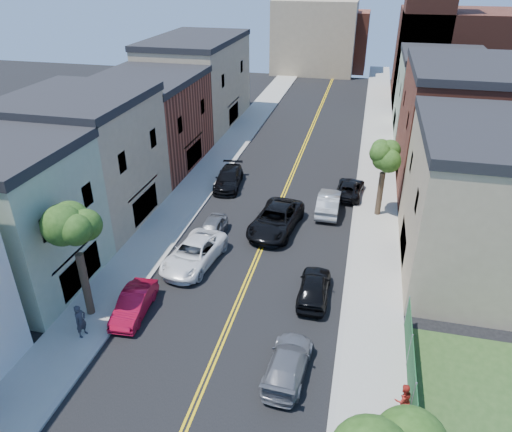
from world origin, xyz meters
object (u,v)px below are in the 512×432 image
Objects in this scene: black_car_right at (314,287)px; black_suv_lane at (276,219)px; black_car_left at (229,178)px; red_sedan at (134,304)px; pedestrian_left at (81,321)px; pedestrian_right at (403,400)px; silver_car_right at (329,202)px; white_pickup at (194,253)px; dark_car_right_far at (350,188)px; grey_car_right at (288,363)px; grey_car_left at (211,230)px.

black_suv_lane reaches higher than black_car_right.
red_sedan is at bearing -97.82° from black_car_left.
pedestrian_left is 16.46m from pedestrian_right.
silver_car_right is at bearing -89.43° from black_car_right.
black_car_right is 0.70× the size of black_suv_lane.
white_pickup reaches higher than dark_car_right_far.
grey_car_right is at bearing -36.88° from pedestrian_right.
dark_car_right_far is (10.59, 0.63, -0.12)m from black_car_left.
pedestrian_right is (14.60, -3.65, 0.30)m from red_sedan.
dark_car_right_far is 2.80× the size of pedestrian_right.
black_suv_lane is (6.00, 11.22, 0.20)m from red_sedan.
grey_car_right is (8.89, -20.27, -0.09)m from black_car_left.
grey_car_right is 20.96m from dark_car_right_far.
white_pickup is 1.25× the size of grey_car_right.
silver_car_right is 19.41m from pedestrian_right.
dark_car_right_far is (1.21, 14.67, -0.11)m from black_car_right.
pedestrian_right is at bearing -63.10° from black_car_left.
silver_car_right is (7.85, 6.14, 0.10)m from grey_car_left.
black_suv_lane reaches higher than silver_car_right.
white_pickup is 15.99m from dark_car_right_far.
dark_car_right_far is 24.54m from pedestrian_left.
black_suv_lane is at bearing -56.41° from black_car_left.
black_car_right is at bearing 89.95° from dark_car_right_far.
black_car_right is 8.32m from black_suv_lane.
pedestrian_left is 1.16× the size of pedestrian_right.
black_car_left is 9.55m from silver_car_right.
white_pickup is 8.37m from black_car_right.
silver_car_right is at bearing -98.61° from pedestrian_right.
black_car_left is at bearing -80.26° from pedestrian_right.
black_car_right is at bearing -91.04° from grey_car_right.
white_pickup is 1.40× the size of grey_car_left.
white_pickup is 1.24× the size of dark_car_right_far.
red_sedan is 0.85× the size of silver_car_right.
red_sedan is 0.90× the size of grey_car_right.
black_suv_lane is at bearing -18.85° from pedestrian_left.
black_car_left is 0.83× the size of black_suv_lane.
black_car_right is (8.09, -5.14, 0.05)m from grey_car_left.
grey_car_left is at bearing -145.00° from black_suv_lane.
pedestrian_left is at bearing -131.02° from red_sedan.
red_sedan is at bearing 57.62° from silver_car_right.
grey_car_right is 2.42× the size of pedestrian_left.
pedestrian_left reaches higher than silver_car_right.
grey_car_right is at bearing -72.82° from black_car_left.
black_car_left reaches higher than grey_car_left.
black_car_left is 16.89m from black_car_right.
pedestrian_left is at bearing 27.67° from black_car_right.
black_car_left is at bearing 8.06° from dark_car_right_far.
red_sedan is 17.86m from black_car_left.
pedestrian_left is (-1.81, -2.44, 0.43)m from red_sedan.
pedestrian_left is at bearing -112.56° from black_suv_lane.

